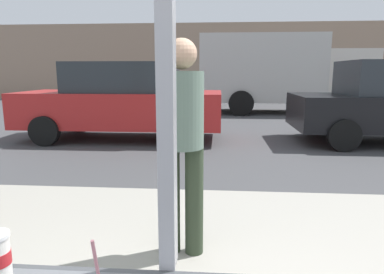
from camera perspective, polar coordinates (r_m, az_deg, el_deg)
The scene contains 6 objects.
ground_plane at distance 9.07m, azimuth 3.41°, elevation 0.87°, with size 60.00×60.00×0.00m, color #424244.
sidewalk_strip at distance 2.93m, azimuth 0.87°, elevation -19.34°, with size 16.00×2.80×0.15m, color #9E998E.
building_facade_far at distance 20.16m, azimuth 4.10°, elevation 12.26°, with size 28.00×1.20×4.21m, color gray.
parked_car_red at distance 8.15m, azimuth -11.50°, elevation 5.90°, with size 4.60×1.98×1.76m.
box_truck at distance 13.71m, azimuth 14.30°, elevation 10.52°, with size 6.26×2.44×2.90m.
pedestrian at distance 2.54m, azimuth -1.64°, elevation 0.31°, with size 0.32×0.32×1.63m.
Camera 1 is at (0.16, -0.93, 1.55)m, focal length 32.20 mm.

